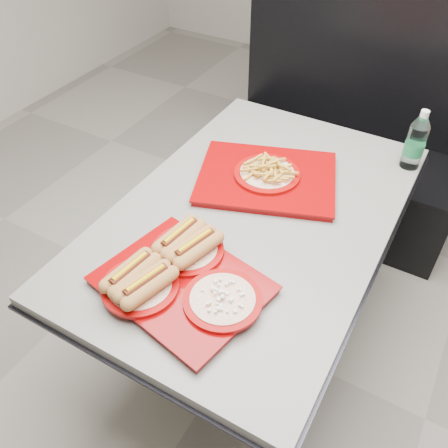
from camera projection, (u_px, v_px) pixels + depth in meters
The scene contains 6 objects.
ground at pixel (247, 334), 2.18m from camera, with size 6.00×6.00×0.00m, color gray.
diner_table at pixel (252, 244), 1.78m from camera, with size 0.92×1.42×0.75m.
booth_bench at pixel (342, 146), 2.60m from camera, with size 1.30×0.57×1.35m.
tray_near at pixel (178, 275), 1.40m from camera, with size 0.53×0.45×0.10m.
tray_far at pixel (267, 175), 1.78m from camera, with size 0.61×0.55×0.10m.
water_bottle at pixel (415, 143), 1.80m from camera, with size 0.08×0.08×0.24m.
Camera 1 is at (0.53, -1.15, 1.84)m, focal length 38.00 mm.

